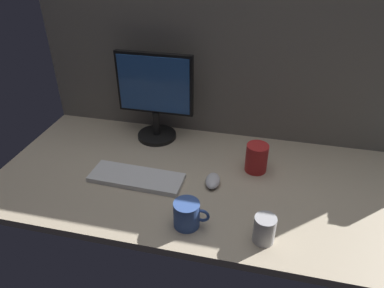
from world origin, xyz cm
name	(u,v)px	position (x,y,z in cm)	size (l,w,h in cm)	color
ground_plane	(222,181)	(0.00, 0.00, -1.50)	(180.00, 80.00, 3.00)	tan
cubicle_wall_back	(239,57)	(0.00, 37.50, 37.22)	(180.00, 5.00, 74.44)	slate
monitor	(155,94)	(-34.91, 25.10, 21.64)	(34.49, 18.00, 40.38)	black
keyboard	(137,178)	(-32.61, -8.78, 1.00)	(37.00, 13.00, 2.00)	silver
mouse	(213,181)	(-2.83, -4.74, 1.70)	(5.60, 9.60, 3.40)	silver
mug_red_plastic	(257,158)	(12.56, 8.61, 5.92)	(8.86, 8.86, 11.83)	red
mug_ceramic_blue	(187,214)	(-7.31, -27.97, 4.69)	(12.14, 8.78, 9.35)	#38569E
mug_steel	(264,229)	(17.92, -29.03, 4.72)	(7.01, 7.01, 9.43)	#B2B2B7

